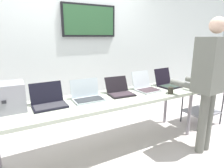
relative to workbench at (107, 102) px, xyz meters
name	(u,v)px	position (x,y,z in m)	size (l,w,h in m)	color
ground	(107,150)	(0.00, 0.00, -0.70)	(8.00, 8.00, 0.04)	#B9ADAB
back_wall	(77,51)	(0.01, 1.13, 0.56)	(8.00, 0.11, 2.46)	silver
workbench	(107,102)	(0.00, 0.00, 0.00)	(2.75, 0.70, 0.73)	#AAB19D
equipment_box	(4,98)	(-1.13, 0.12, 0.20)	(0.40, 0.31, 0.30)	gray
laptop_station_0	(49,101)	(-0.70, 0.07, 0.11)	(0.37, 0.32, 0.25)	black
laptop_station_1	(87,95)	(-0.24, 0.07, 0.11)	(0.37, 0.29, 0.24)	#A9B4BB
laptop_station_2	(120,91)	(0.23, 0.06, 0.10)	(0.34, 0.35, 0.22)	black
laptop_station_3	(145,86)	(0.66, 0.06, 0.11)	(0.33, 0.35, 0.26)	#AEB4BA
laptop_station_4	(167,82)	(1.10, 0.07, 0.11)	(0.35, 0.36, 0.26)	black
person	(211,74)	(1.11, -0.62, 0.36)	(0.47, 0.61, 1.71)	#65665E
coffee_mug	(171,90)	(0.84, -0.25, 0.10)	(0.07, 0.07, 0.09)	#2A271F
paper_sheet	(196,87)	(1.47, -0.17, 0.05)	(0.27, 0.33, 0.00)	white
storage_cart	(203,101)	(1.81, -0.07, -0.27)	(0.56, 0.44, 0.62)	gray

